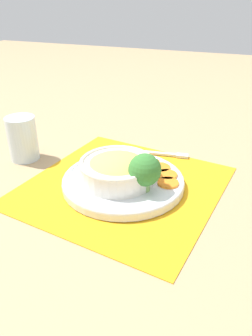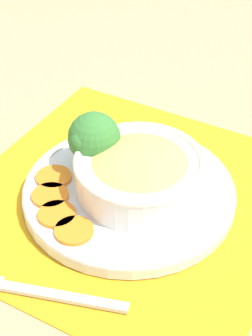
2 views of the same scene
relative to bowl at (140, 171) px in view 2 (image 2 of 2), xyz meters
The scene contains 10 objects.
ground_plane 0.05m from the bowl, 120.48° to the left, with size 4.00×4.00×0.00m, color tan.
placemat 0.05m from the bowl, 120.48° to the left, with size 0.50×0.49×0.00m.
plate 0.04m from the bowl, 120.48° to the left, with size 0.29×0.29×0.02m.
bowl is the anchor object (origin of this frame).
broccoli_floret 0.08m from the bowl, 75.41° to the left, with size 0.07×0.07×0.09m.
carrot_slice_near 0.12m from the bowl, 101.81° to the left, with size 0.05×0.05×0.01m.
carrot_slice_middle 0.12m from the bowl, 120.02° to the left, with size 0.05×0.05×0.01m.
carrot_slice_far 0.12m from the bowl, 138.22° to the left, with size 0.05×0.05×0.01m.
carrot_slice_extra 0.12m from the bowl, 156.63° to the left, with size 0.05×0.05×0.01m.
fork 0.21m from the bowl, 164.58° to the left, with size 0.04×0.18×0.01m.
Camera 2 is at (-0.53, -0.20, 0.52)m, focal length 60.00 mm.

